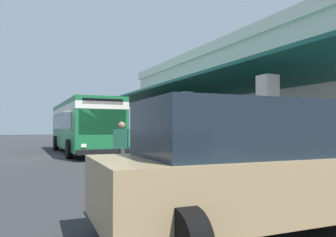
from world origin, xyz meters
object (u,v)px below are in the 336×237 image
Objects in this scene: transit_bus at (83,123)px; potted_palm at (248,151)px; parked_suv_tan at (254,165)px; pedestrian at (122,145)px.

potted_palm is (10.46, 4.47, -1.21)m from transit_bus.
parked_suv_tan is 6.66m from pedestrian.
pedestrian is 0.62× the size of potted_palm.
transit_bus is 11.44m from potted_palm.
pedestrian is (10.18, -0.60, -0.84)m from transit_bus.
parked_suv_tan is (16.84, -0.59, -0.84)m from transit_bus.
potted_palm is at bearing 86.83° from pedestrian.
pedestrian is 5.09m from potted_palm.
transit_bus is 6.32× the size of pedestrian.
pedestrian is at bearing -93.17° from potted_palm.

